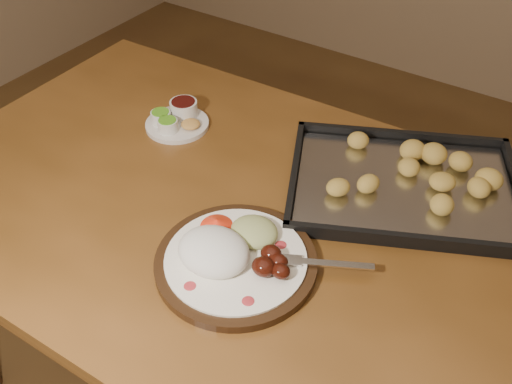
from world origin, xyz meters
The scene contains 5 objects.
ground centered at (0.00, 0.00, 0.00)m, with size 4.00×4.00×0.00m, color brown.
dining_table centered at (0.08, -0.06, 0.65)m, with size 1.52×0.94×0.75m.
dinner_plate centered at (0.14, -0.20, 0.77)m, with size 0.38×0.30×0.07m.
condiment_saucer centered at (-0.24, 0.10, 0.77)m, with size 0.16×0.16×0.05m.
baking_tray centered at (0.32, 0.18, 0.77)m, with size 0.59×0.53×0.05m.
Camera 1 is at (0.57, -0.78, 1.55)m, focal length 40.00 mm.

